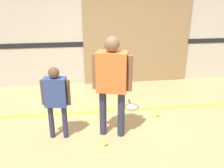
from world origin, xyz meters
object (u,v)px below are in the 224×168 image
Objects in this scene: person_instructor at (112,77)px; person_student_left at (56,96)px; tennis_ball_near_instructor at (105,144)px; tennis_ball_by_spare_racket at (121,104)px; tennis_ball_stray_left at (157,115)px; tennis_ball_stray_right at (106,109)px; racket_spare_on_floor at (131,107)px.

person_instructor is 0.92m from person_student_left.
person_instructor is 1.05m from tennis_ball_near_instructor.
tennis_ball_near_instructor is at bearing -109.47° from tennis_ball_by_spare_racket.
person_student_left is 1.73m from tennis_ball_by_spare_racket.
tennis_ball_near_instructor and tennis_ball_stray_left have the same top height.
tennis_ball_by_spare_racket is (0.48, 1.35, 0.00)m from tennis_ball_near_instructor.
person_instructor is 25.20× the size of tennis_ball_stray_left.
tennis_ball_stray_right is (-0.96, 0.39, 0.00)m from tennis_ball_stray_left.
person_student_left is at bearing 125.09° from racket_spare_on_floor.
person_student_left reaches higher than tennis_ball_stray_left.
tennis_ball_near_instructor is 1.00× the size of tennis_ball_stray_left.
person_instructor reaches higher than tennis_ball_stray_left.
tennis_ball_stray_left is at bearing -136.54° from racket_spare_on_floor.
racket_spare_on_floor is at bearing 78.40° from person_instructor.
person_instructor is 1.37× the size of person_student_left.
tennis_ball_stray_left is 1.03m from tennis_ball_stray_right.
person_student_left is (-0.88, 0.03, -0.28)m from person_instructor.
tennis_ball_by_spare_racket and tennis_ball_stray_right have the same top height.
tennis_ball_stray_right is (-0.01, 0.88, -1.00)m from person_instructor.
tennis_ball_stray_right is (0.13, 1.19, 0.00)m from tennis_ball_near_instructor.
tennis_ball_near_instructor is (0.73, -0.34, -0.72)m from person_student_left.
tennis_ball_near_instructor reaches higher than racket_spare_on_floor.
tennis_ball_stray_left is (1.09, 0.80, 0.00)m from tennis_ball_near_instructor.
tennis_ball_near_instructor and tennis_ball_by_spare_racket have the same top height.
racket_spare_on_floor is 1.44m from tennis_ball_near_instructor.
tennis_ball_stray_left is at bearing 36.18° from tennis_ball_near_instructor.
tennis_ball_near_instructor and tennis_ball_stray_right have the same top height.
person_instructor reaches higher than tennis_ball_near_instructor.
person_instructor is 3.25× the size of racket_spare_on_floor.
person_instructor is 1.46m from tennis_ball_stray_left.
tennis_ball_near_instructor is 1.35m from tennis_ball_stray_left.
person_instructor is at bearing 152.86° from racket_spare_on_floor.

